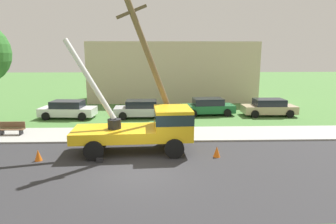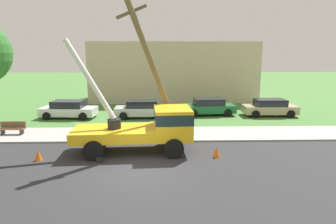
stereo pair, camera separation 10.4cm
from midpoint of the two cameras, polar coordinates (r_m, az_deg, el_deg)
The scene contains 13 objects.
ground_plane at distance 24.91m, azimuth -3.67°, elevation -0.72°, with size 120.00×120.00×0.00m, color #477538.
road_asphalt at distance 13.42m, azimuth -5.58°, elevation -11.38°, with size 80.00×8.66×0.01m, color #2B2B2D.
sidewalk_strip at distance 19.08m, azimuth -4.33°, elevation -4.30°, with size 80.00×3.35×0.10m, color #9E9E99.
utility_truck at distance 15.62m, azimuth -3.67°, elevation -2.66°, with size 6.89×3.21×5.98m.
leaning_utility_pole at distance 16.39m, azimuth -2.57°, elevation 8.19°, with size 3.64×2.36×8.40m.
traffic_cone_ahead at distance 15.19m, azimuth 9.63°, elevation -7.63°, with size 0.36×0.36×0.56m, color orange.
traffic_cone_behind at distance 15.85m, azimuth -23.77°, elevation -7.65°, with size 0.36×0.36×0.56m, color orange.
parked_sedan_white at distance 25.24m, azimuth -18.66°, elevation 0.51°, with size 4.52×2.23×1.42m.
parked_sedan_silver at distance 24.14m, azimuth -4.94°, elevation 0.60°, with size 4.42×2.06×1.42m.
parked_sedan_green at distance 25.36m, azimuth 8.03°, elevation 1.05°, with size 4.52×2.22×1.42m.
parked_sedan_tan at distance 26.21m, azimuth 19.30°, elevation 0.85°, with size 4.42×2.05×1.42m.
park_bench at distance 21.23m, azimuth -27.89°, elevation -2.86°, with size 1.60×0.45×0.90m.
lowrise_building_backdrop at distance 33.40m, azimuth 1.11°, elevation 7.89°, with size 18.00×6.00×6.40m, color #C6B293.
Camera 2 is at (1.00, -12.36, 5.16)m, focal length 31.31 mm.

